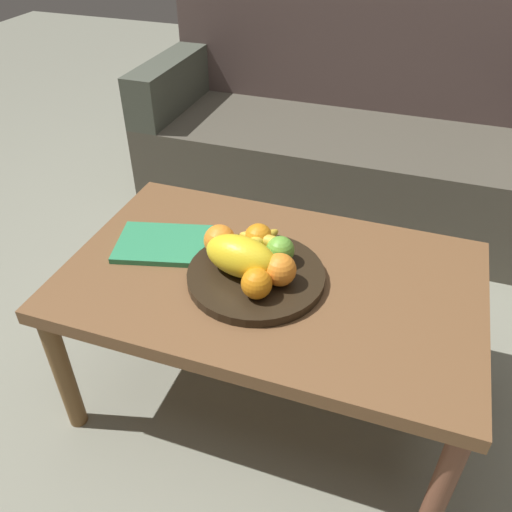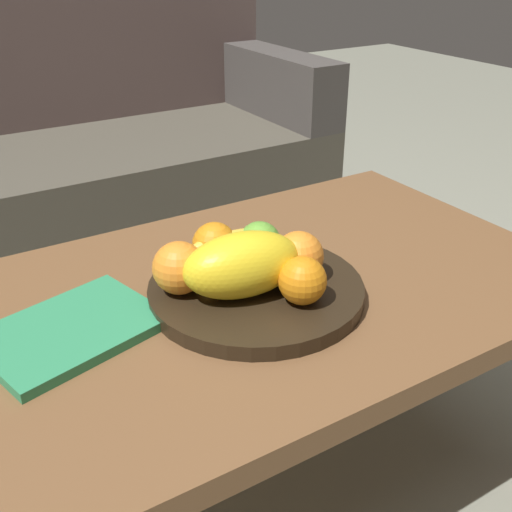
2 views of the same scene
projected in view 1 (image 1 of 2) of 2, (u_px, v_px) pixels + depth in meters
The scene contains 12 objects.
ground_plane at pixel (269, 389), 1.61m from camera, with size 8.00×8.00×0.00m, color gray.
coffee_table at pixel (271, 289), 1.36m from camera, with size 1.06×0.66×0.46m.
couch at pixel (343, 142), 2.32m from camera, with size 1.70×0.70×0.90m.
fruit_bowl at pixel (256, 276), 1.31m from camera, with size 0.35×0.35×0.03m, color black.
melon_large_front at pixel (241, 256), 1.27m from camera, with size 0.19×0.10×0.10m, color yellow.
orange_front at pixel (280, 270), 1.24m from camera, with size 0.08×0.08×0.08m, color orange.
orange_left at pixel (258, 238), 1.35m from camera, with size 0.08×0.08×0.08m, color orange.
orange_right at pixel (220, 240), 1.34m from camera, with size 0.08×0.08×0.08m, color orange.
orange_back at pixel (256, 283), 1.21m from camera, with size 0.07×0.07×0.07m, color orange.
apple_front at pixel (280, 250), 1.31m from camera, with size 0.07×0.07×0.07m, color #68AE39.
banana_bunch at pixel (261, 246), 1.34m from camera, with size 0.17×0.15×0.06m.
magazine at pixel (163, 244), 1.43m from camera, with size 0.25×0.18×0.02m, color #308D5C.
Camera 1 is at (0.30, -0.99, 1.30)m, focal length 36.46 mm.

